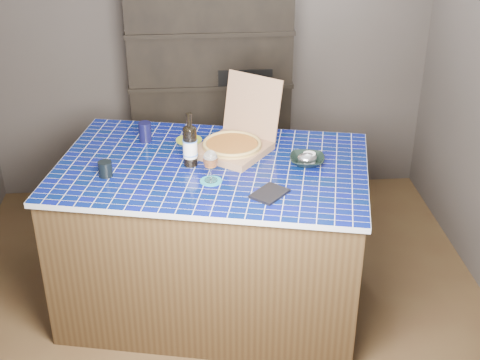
{
  "coord_description": "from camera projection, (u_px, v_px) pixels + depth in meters",
  "views": [
    {
      "loc": [
        -0.16,
        -3.33,
        2.78
      ],
      "look_at": [
        0.1,
        0.0,
        0.99
      ],
      "focal_mm": 50.0,
      "sensor_mm": 36.0,
      "label": 1
    }
  ],
  "objects": [
    {
      "name": "bowl",
      "position": [
        307.0,
        160.0,
        3.93
      ],
      "size": [
        0.24,
        0.24,
        0.05
      ],
      "primitive_type": "imported",
      "rotation": [
        0.0,
        0.0,
        -0.17
      ],
      "color": "black",
      "rests_on": "kitchen_island"
    },
    {
      "name": "pizza_box",
      "position": [
        234.0,
        143.0,
        4.07
      ],
      "size": [
        0.59,
        0.61,
        0.42
      ],
      "rotation": [
        0.0,
        0.0,
        -0.65
      ],
      "color": "#9E7151",
      "rests_on": "kitchen_island"
    },
    {
      "name": "teal_trivet",
      "position": [
        211.0,
        181.0,
        3.75
      ],
      "size": [
        0.12,
        0.12,
        0.01
      ],
      "primitive_type": "cylinder",
      "color": "teal",
      "rests_on": "kitchen_island"
    },
    {
      "name": "room",
      "position": [
        221.0,
        139.0,
        3.66
      ],
      "size": [
        3.5,
        3.5,
        3.5
      ],
      "color": "brown",
      "rests_on": "ground"
    },
    {
      "name": "foil_contents",
      "position": [
        307.0,
        158.0,
        3.93
      ],
      "size": [
        0.12,
        0.1,
        0.06
      ],
      "primitive_type": "ellipsoid",
      "color": "#B8BBC5",
      "rests_on": "bowl"
    },
    {
      "name": "tumbler",
      "position": [
        105.0,
        169.0,
        3.79
      ],
      "size": [
        0.08,
        0.08,
        0.09
      ],
      "primitive_type": "cylinder",
      "color": "black",
      "rests_on": "kitchen_island"
    },
    {
      "name": "white_jar",
      "position": [
        309.0,
        158.0,
        3.94
      ],
      "size": [
        0.07,
        0.07,
        0.06
      ],
      "primitive_type": "cylinder",
      "color": "white",
      "rests_on": "kitchen_island"
    },
    {
      "name": "shelving_unit",
      "position": [
        211.0,
        97.0,
        5.16
      ],
      "size": [
        1.2,
        0.41,
        1.8
      ],
      "color": "black",
      "rests_on": "floor"
    },
    {
      "name": "navy_cup",
      "position": [
        145.0,
        132.0,
        4.2
      ],
      "size": [
        0.08,
        0.08,
        0.12
      ],
      "primitive_type": "cylinder",
      "color": "black",
      "rests_on": "kitchen_island"
    },
    {
      "name": "dvd_case",
      "position": [
        270.0,
        194.0,
        3.62
      ],
      "size": [
        0.24,
        0.24,
        0.02
      ],
      "primitive_type": "cube",
      "rotation": [
        0.0,
        0.0,
        -0.73
      ],
      "color": "black",
      "rests_on": "kitchen_island"
    },
    {
      "name": "green_trivet",
      "position": [
        189.0,
        140.0,
        4.24
      ],
      "size": [
        0.17,
        0.17,
        0.01
      ],
      "primitive_type": "cylinder",
      "color": "#96AE25",
      "rests_on": "kitchen_island"
    },
    {
      "name": "mead_bottle",
      "position": [
        190.0,
        145.0,
        3.88
      ],
      "size": [
        0.09,
        0.09,
        0.33
      ],
      "color": "black",
      "rests_on": "kitchen_island"
    },
    {
      "name": "kitchen_island",
      "position": [
        213.0,
        236.0,
        4.17
      ],
      "size": [
        2.03,
        1.52,
        1.0
      ],
      "rotation": [
        0.0,
        0.0,
        -0.22
      ],
      "color": "#45311B",
      "rests_on": "floor"
    },
    {
      "name": "wine_glass",
      "position": [
        211.0,
        160.0,
        3.69
      ],
      "size": [
        0.08,
        0.08,
        0.19
      ],
      "color": "white",
      "rests_on": "teal_trivet"
    }
  ]
}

